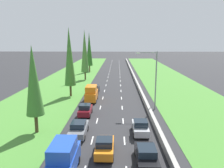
{
  "coord_description": "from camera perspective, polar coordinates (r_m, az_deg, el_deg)",
  "views": [
    {
      "loc": [
        0.94,
        -1.53,
        10.68
      ],
      "look_at": [
        -0.2,
        46.38,
        1.24
      ],
      "focal_mm": 35.89,
      "sensor_mm": 36.0,
      "label": 1
    }
  ],
  "objects": [
    {
      "name": "poplar_tree_second",
      "position": [
        26.65,
        -19.37,
        0.75
      ],
      "size": [
        2.06,
        2.06,
        10.23
      ],
      "color": "#4C3823",
      "rests_on": "ground"
    },
    {
      "name": "orange_hatchback_centre_lane",
      "position": [
        21.85,
        -1.89,
        -15.63
      ],
      "size": [
        1.74,
        3.9,
        1.72
      ],
      "color": "orange",
      "rests_on": "ground"
    },
    {
      "name": "ground_plane",
      "position": [
        62.46,
        0.48,
        1.3
      ],
      "size": [
        300.0,
        300.0,
        0.0
      ],
      "primitive_type": "plane",
      "color": "#28282B",
      "rests_on": "ground"
    },
    {
      "name": "poplar_tree_third",
      "position": [
        42.8,
        -10.79,
        6.81
      ],
      "size": [
        2.13,
        2.13,
        13.07
      ],
      "color": "#4C3823",
      "rests_on": "ground"
    },
    {
      "name": "black_sedan_right_lane",
      "position": [
        20.63,
        8.75,
        -17.56
      ],
      "size": [
        1.82,
        4.5,
        1.64
      ],
      "color": "black",
      "rests_on": "ground"
    },
    {
      "name": "blue_van_left_lane",
      "position": [
        19.24,
        -12.19,
        -17.97
      ],
      "size": [
        1.96,
        4.9,
        2.82
      ],
      "color": "#1E47B7",
      "rests_on": "ground"
    },
    {
      "name": "maroon_hatchback_left_lane",
      "position": [
        32.54,
        -6.83,
        -6.54
      ],
      "size": [
        1.74,
        3.9,
        1.72
      ],
      "color": "maroon",
      "rests_on": "ground"
    },
    {
      "name": "silver_hatchback_right_lane",
      "position": [
        26.39,
        7.22,
        -10.84
      ],
      "size": [
        1.74,
        3.9,
        1.72
      ],
      "color": "silver",
      "rests_on": "ground"
    },
    {
      "name": "orange_van_left_lane",
      "position": [
        39.76,
        -5.26,
        -2.4
      ],
      "size": [
        1.96,
        4.9,
        2.82
      ],
      "color": "orange",
      "rests_on": "ground"
    },
    {
      "name": "lane_markings",
      "position": [
        62.46,
        0.48,
        1.3
      ],
      "size": [
        3.64,
        116.0,
        0.01
      ],
      "color": "white",
      "rests_on": "ground"
    },
    {
      "name": "poplar_tree_fifth",
      "position": [
        75.99,
        -5.81,
        8.83
      ],
      "size": [
        2.13,
        2.13,
        13.26
      ],
      "color": "#4C3823",
      "rests_on": "ground"
    },
    {
      "name": "grass_verge_right",
      "position": [
        63.87,
        13.47,
        1.23
      ],
      "size": [
        14.0,
        140.0,
        0.04
      ],
      "primitive_type": "cube",
      "color": "#478433",
      "rests_on": "ground"
    },
    {
      "name": "grey_sedan_left_lane",
      "position": [
        26.16,
        -8.48,
        -11.14
      ],
      "size": [
        1.82,
        4.5,
        1.64
      ],
      "color": "slate",
      "rests_on": "ground"
    },
    {
      "name": "street_light_mast",
      "position": [
        34.9,
        10.59,
        1.98
      ],
      "size": [
        3.2,
        0.28,
        9.0
      ],
      "color": "gray",
      "rests_on": "ground"
    },
    {
      "name": "black_sedan_left_lane",
      "position": [
        45.97,
        -4.5,
        -1.28
      ],
      "size": [
        1.82,
        4.5,
        1.64
      ],
      "color": "black",
      "rests_on": "ground"
    },
    {
      "name": "poplar_tree_fourth",
      "position": [
        60.58,
        -6.97,
        8.31
      ],
      "size": [
        2.14,
        2.14,
        13.44
      ],
      "color": "#4C3823",
      "rests_on": "ground"
    },
    {
      "name": "median_barrier",
      "position": [
        62.56,
        5.71,
        1.65
      ],
      "size": [
        0.44,
        120.0,
        0.85
      ],
      "primitive_type": "cube",
      "color": "#9E9B93",
      "rests_on": "ground"
    },
    {
      "name": "grass_verge_left",
      "position": [
        63.91,
        -10.93,
        1.34
      ],
      "size": [
        14.0,
        140.0,
        0.04
      ],
      "primitive_type": "cube",
      "color": "#478433",
      "rests_on": "ground"
    }
  ]
}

